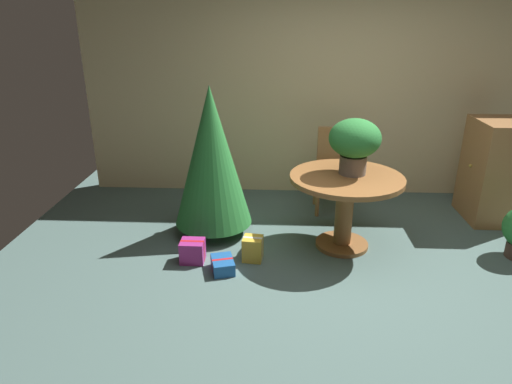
{
  "coord_description": "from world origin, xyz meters",
  "views": [
    {
      "loc": [
        -0.67,
        -3.24,
        2.09
      ],
      "look_at": [
        -0.85,
        0.3,
        0.7
      ],
      "focal_mm": 31.5,
      "sensor_mm": 36.0,
      "label": 1
    }
  ],
  "objects": [
    {
      "name": "wooden_chair_far",
      "position": [
        -0.03,
        1.61,
        0.54
      ],
      "size": [
        0.42,
        0.38,
        0.94
      ],
      "color": "#9E6B3D",
      "rests_on": "ground_plane"
    },
    {
      "name": "ground_plane",
      "position": [
        0.0,
        0.0,
        0.0
      ],
      "size": [
        6.6,
        6.6,
        0.0
      ],
      "primitive_type": "plane",
      "color": "#4C6660"
    },
    {
      "name": "flower_vase",
      "position": [
        0.02,
        0.74,
        1.03
      ],
      "size": [
        0.47,
        0.47,
        0.52
      ],
      "color": "#665B51",
      "rests_on": "round_dining_table"
    },
    {
      "name": "round_dining_table",
      "position": [
        -0.03,
        0.68,
        0.54
      ],
      "size": [
        1.05,
        1.05,
        0.72
      ],
      "color": "brown",
      "rests_on": "ground_plane"
    },
    {
      "name": "back_wall_panel",
      "position": [
        0.0,
        2.2,
        1.3
      ],
      "size": [
        6.0,
        0.1,
        2.6
      ],
      "primitive_type": "cube",
      "color": "beige",
      "rests_on": "ground_plane"
    },
    {
      "name": "holiday_tree",
      "position": [
        -1.31,
        0.91,
        0.81
      ],
      "size": [
        0.77,
        0.77,
        1.5
      ],
      "color": "brown",
      "rests_on": "ground_plane"
    },
    {
      "name": "gift_box_blue",
      "position": [
        -1.13,
        0.16,
        0.06
      ],
      "size": [
        0.24,
        0.3,
        0.11
      ],
      "color": "#1E569E",
      "rests_on": "ground_plane"
    },
    {
      "name": "wooden_cabinet",
      "position": [
        1.64,
        1.43,
        0.54
      ],
      "size": [
        0.51,
        0.66,
        1.09
      ],
      "color": "#9E6B3D",
      "rests_on": "ground_plane"
    },
    {
      "name": "gift_box_gold",
      "position": [
        -0.88,
        0.37,
        0.11
      ],
      "size": [
        0.19,
        0.19,
        0.22
      ],
      "color": "gold",
      "rests_on": "ground_plane"
    },
    {
      "name": "gift_box_purple",
      "position": [
        -1.43,
        0.31,
        0.1
      ],
      "size": [
        0.21,
        0.19,
        0.21
      ],
      "color": "#9E287A",
      "rests_on": "ground_plane"
    }
  ]
}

